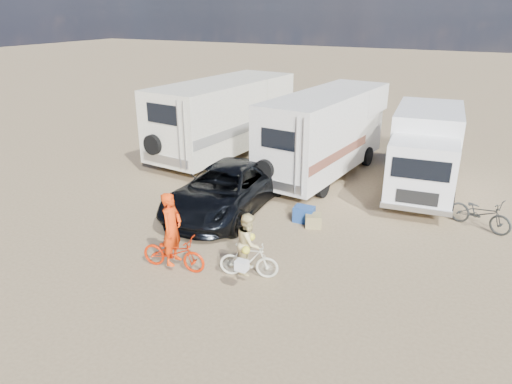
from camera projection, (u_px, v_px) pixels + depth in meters
The scene contains 12 objects.
ground at pixel (248, 245), 13.22m from camera, with size 140.00×140.00×0.00m, color #917956.
rv_main at pixel (325, 135), 18.18m from camera, with size 2.25×7.14×3.24m, color white, non-canonical shape.
rv_left at pixel (223, 119), 20.63m from camera, with size 2.70×7.46×3.30m, color beige, non-canonical shape.
box_truck at pixel (424, 154), 16.44m from camera, with size 2.22×5.72×2.92m, color white, non-canonical shape.
dark_suv at pixel (225, 190), 15.20m from camera, with size 2.47×5.37×1.49m, color black.
bike_man at pixel (174, 253), 11.90m from camera, with size 0.60×1.72×0.90m, color #C22002.
bike_woman at pixel (249, 261), 11.54m from camera, with size 0.42×1.48×0.89m, color beige.
rider_man at pixel (172, 235), 11.72m from camera, with size 0.69×0.45×1.89m, color #EB3908.
rider_woman at pixel (249, 249), 11.42m from camera, with size 0.74×0.57×1.52m, color #D9C57F.
bike_parked at pixel (480, 213), 14.08m from camera, with size 0.66×1.88×0.99m, color #252725.
cooler at pixel (304, 214), 14.61m from camera, with size 0.61×0.45×0.49m, color navy.
crate at pixel (313, 220), 14.31m from camera, with size 0.48×0.48×0.38m, color olive.
Camera 1 is at (5.52, -10.38, 6.23)m, focal length 33.04 mm.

